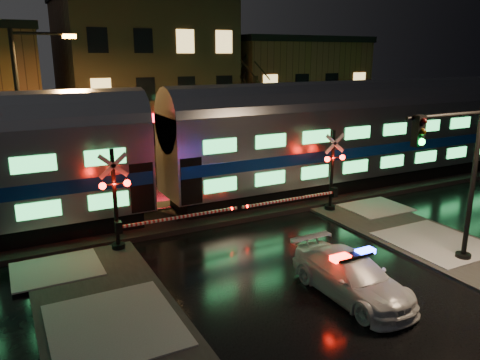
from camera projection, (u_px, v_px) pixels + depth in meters
The scene contains 10 objects.
ground at pixel (261, 249), 18.69m from camera, with size 120.00×120.00×0.00m, color black.
ballast at pixel (210, 210), 22.94m from camera, with size 90.00×4.20×0.24m, color black.
building_mid at pixel (143, 77), 37.36m from camera, with size 12.00×11.00×11.50m, color brown.
building_right at pixel (283, 91), 43.12m from camera, with size 12.00×10.00×8.50m, color #552E21.
train at pixel (155, 150), 20.92m from camera, with size 51.00×3.12×5.92m.
police_car at pixel (352, 276), 14.86m from camera, with size 1.96×4.68×1.51m.
crossing_signal_right at pixel (327, 180), 22.45m from camera, with size 5.70×0.65×4.04m.
crossing_signal_left at pixel (126, 209), 18.11m from camera, with size 5.79×0.66×4.10m.
traffic_light at pixel (456, 183), 16.29m from camera, with size 3.87×0.70×5.98m.
streetlight at pixel (27, 110), 21.78m from camera, with size 2.89×0.30×8.65m.
Camera 1 is at (-8.74, -14.99, 7.50)m, focal length 35.00 mm.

